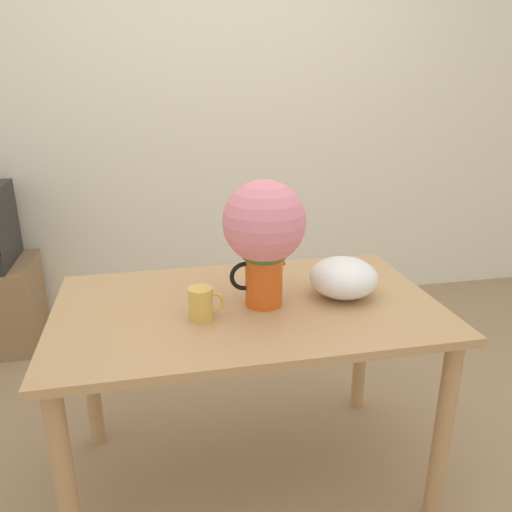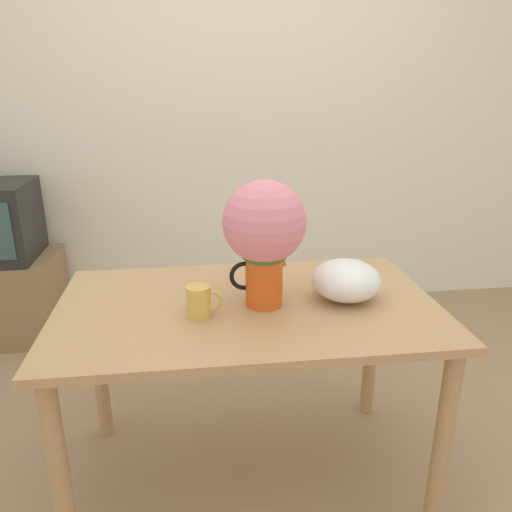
% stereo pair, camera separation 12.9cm
% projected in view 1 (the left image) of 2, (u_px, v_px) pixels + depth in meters
% --- Properties ---
extents(ground_plane, '(12.00, 12.00, 0.00)m').
position_uv_depth(ground_plane, '(288.00, 478.00, 1.97)').
color(ground_plane, '#9E7F5B').
extents(wall_back, '(8.00, 0.05, 2.60)m').
position_uv_depth(wall_back, '(219.00, 112.00, 3.13)').
color(wall_back, '#EDE5CC').
rests_on(wall_back, ground_plane).
extents(table, '(1.33, 0.79, 0.75)m').
position_uv_depth(table, '(248.00, 331.00, 1.78)').
color(table, tan).
rests_on(table, ground_plane).
extents(flower_vase, '(0.28, 0.28, 0.44)m').
position_uv_depth(flower_vase, '(264.00, 231.00, 1.65)').
color(flower_vase, '#E05619').
rests_on(flower_vase, table).
extents(coffee_mug, '(0.12, 0.08, 0.11)m').
position_uv_depth(coffee_mug, '(202.00, 303.00, 1.62)').
color(coffee_mug, gold).
rests_on(coffee_mug, table).
extents(white_bowl, '(0.25, 0.25, 0.14)m').
position_uv_depth(white_bowl, '(343.00, 277.00, 1.79)').
color(white_bowl, white).
rests_on(white_bowl, table).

